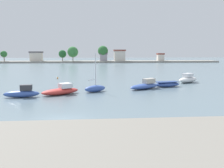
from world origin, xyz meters
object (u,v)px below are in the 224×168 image
object	(u,v)px
moored_boat_1	(22,93)
moored_boat_4	(145,85)
mooring_buoy_1	(58,78)
moored_boat_2	(61,91)
moored_boat_3	(95,88)
moored_boat_5	(167,84)
moored_boat_6	(188,79)

from	to	relation	value
moored_boat_1	moored_boat_4	xyz separation A→B (m)	(16.59, 5.30, -0.02)
mooring_buoy_1	moored_boat_2	bearing A→B (deg)	-80.21
moored_boat_3	mooring_buoy_1	bearing A→B (deg)	84.58
moored_boat_3	moored_boat_5	bearing A→B (deg)	-11.87
moored_boat_6	moored_boat_3	bearing A→B (deg)	171.56
moored_boat_4	mooring_buoy_1	xyz separation A→B (m)	(-15.21, 14.49, -0.35)
moored_boat_6	moored_boat_4	bearing A→B (deg)	179.70
moored_boat_2	moored_boat_6	distance (m)	23.78
moored_boat_3	moored_boat_4	world-z (taller)	moored_boat_3
moored_boat_3	moored_boat_6	distance (m)	19.02
mooring_buoy_1	moored_boat_6	bearing A→B (deg)	-17.84
moored_boat_3	moored_boat_6	bearing A→B (deg)	-3.28
moored_boat_4	moored_boat_3	bearing A→B (deg)	163.04
moored_boat_2	moored_boat_3	world-z (taller)	moored_boat_3
moored_boat_5	moored_boat_3	bearing A→B (deg)	-174.29
moored_boat_1	moored_boat_6	world-z (taller)	moored_boat_6
moored_boat_1	moored_boat_3	bearing A→B (deg)	14.39
moored_boat_6	mooring_buoy_1	size ratio (longest dim) A/B	15.64
moored_boat_4	moored_boat_6	world-z (taller)	moored_boat_6
moored_boat_2	moored_boat_3	bearing A→B (deg)	-11.19
moored_boat_4	mooring_buoy_1	distance (m)	21.01
moored_boat_1	moored_boat_6	distance (m)	28.55
moored_boat_1	moored_boat_6	bearing A→B (deg)	19.02
moored_boat_1	mooring_buoy_1	distance (m)	19.84
moored_boat_1	mooring_buoy_1	size ratio (longest dim) A/B	13.30
moored_boat_3	moored_boat_4	distance (m)	7.85
moored_boat_3	moored_boat_6	xyz separation A→B (m)	(16.96, 8.61, 0.14)
moored_boat_4	mooring_buoy_1	bearing A→B (deg)	104.42
moored_boat_5	moored_boat_6	size ratio (longest dim) A/B	0.91
moored_boat_2	moored_boat_4	distance (m)	12.62
moored_boat_2	moored_boat_6	size ratio (longest dim) A/B	1.03
moored_boat_2	moored_boat_1	bearing A→B (deg)	167.57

